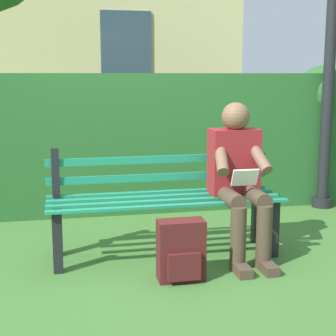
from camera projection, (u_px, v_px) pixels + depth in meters
The scene contains 5 objects.
ground at pixel (165, 256), 4.08m from camera, with size 60.00×60.00×0.00m, color #3D6B2D.
park_bench at pixel (164, 200), 4.06m from camera, with size 1.82×0.52×0.86m.
person_seated at pixel (239, 176), 3.97m from camera, with size 0.44×0.73×1.20m.
hedge_backdrop at pixel (177, 137), 5.55m from camera, with size 5.52×0.73×1.52m.
backpack at pixel (181, 251), 3.57m from camera, with size 0.33×0.24×0.43m.
Camera 1 is at (0.78, 3.81, 1.42)m, focal length 54.95 mm.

